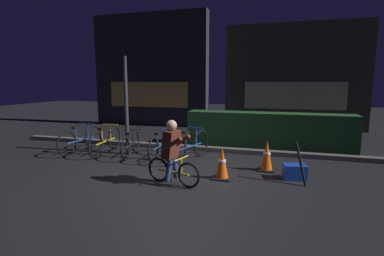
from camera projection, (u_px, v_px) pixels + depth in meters
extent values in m
plane|color=black|center=(175.00, 173.00, 6.43)|extent=(40.00, 40.00, 0.00)
cube|color=#56544F|center=(201.00, 148.00, 8.51)|extent=(12.00, 0.24, 0.12)
cube|color=#214723|center=(268.00, 130.00, 8.77)|extent=(4.80, 0.70, 1.05)
cube|color=#262328|center=(150.00, 70.00, 13.21)|extent=(5.25, 0.50, 4.91)
cube|color=#E5B751|center=(148.00, 94.00, 13.12)|extent=(3.68, 0.04, 1.10)
cube|color=#42382D|center=(294.00, 77.00, 12.17)|extent=(5.64, 0.50, 4.30)
cube|color=#BFCC8C|center=(294.00, 96.00, 12.03)|extent=(3.95, 0.04, 1.10)
cylinder|color=#2D2D33|center=(126.00, 106.00, 7.88)|extent=(0.10, 0.10, 2.61)
torus|color=black|center=(94.00, 137.00, 8.73)|extent=(0.11, 0.68, 0.68)
torus|color=black|center=(67.00, 144.00, 7.80)|extent=(0.11, 0.68, 0.68)
cylinder|color=#19479E|center=(81.00, 140.00, 8.27)|extent=(0.14, 1.02, 0.04)
cylinder|color=#19479E|center=(76.00, 134.00, 8.08)|extent=(0.03, 0.03, 0.38)
cube|color=black|center=(75.00, 127.00, 8.05)|extent=(0.12, 0.21, 0.05)
cylinder|color=#19479E|center=(88.00, 131.00, 8.49)|extent=(0.03, 0.03, 0.43)
cylinder|color=#19479E|center=(87.00, 124.00, 8.46)|extent=(0.46, 0.07, 0.02)
torus|color=black|center=(115.00, 138.00, 8.60)|extent=(0.09, 0.68, 0.68)
torus|color=black|center=(96.00, 145.00, 7.62)|extent=(0.09, 0.68, 0.68)
cylinder|color=gold|center=(106.00, 141.00, 8.11)|extent=(0.10, 1.01, 0.04)
cylinder|color=gold|center=(102.00, 136.00, 7.91)|extent=(0.03, 0.03, 0.38)
cube|color=black|center=(102.00, 129.00, 7.88)|extent=(0.11, 0.21, 0.05)
cylinder|color=gold|center=(110.00, 132.00, 8.35)|extent=(0.03, 0.03, 0.43)
cylinder|color=gold|center=(110.00, 124.00, 8.31)|extent=(0.46, 0.05, 0.02)
torus|color=black|center=(136.00, 141.00, 8.28)|extent=(0.16, 0.60, 0.60)
torus|color=black|center=(125.00, 149.00, 7.40)|extent=(0.16, 0.60, 0.60)
cylinder|color=black|center=(131.00, 145.00, 7.84)|extent=(0.20, 0.89, 0.04)
cylinder|color=black|center=(129.00, 140.00, 7.66)|extent=(0.03, 0.03, 0.34)
cube|color=black|center=(128.00, 133.00, 7.63)|extent=(0.14, 0.22, 0.05)
cylinder|color=black|center=(133.00, 136.00, 8.05)|extent=(0.03, 0.03, 0.38)
cylinder|color=black|center=(133.00, 129.00, 8.02)|extent=(0.46, 0.11, 0.02)
torus|color=black|center=(166.00, 142.00, 8.07)|extent=(0.07, 0.64, 0.64)
torus|color=black|center=(153.00, 150.00, 7.16)|extent=(0.07, 0.64, 0.64)
cylinder|color=#19479E|center=(160.00, 146.00, 7.62)|extent=(0.08, 0.95, 0.04)
cylinder|color=#19479E|center=(158.00, 140.00, 7.43)|extent=(0.03, 0.03, 0.36)
cube|color=black|center=(158.00, 133.00, 7.40)|extent=(0.11, 0.20, 0.05)
cylinder|color=#19479E|center=(163.00, 136.00, 7.84)|extent=(0.03, 0.03, 0.40)
cylinder|color=#19479E|center=(163.00, 129.00, 7.81)|extent=(0.46, 0.04, 0.02)
torus|color=black|center=(201.00, 143.00, 7.85)|extent=(0.24, 0.68, 0.70)
torus|color=black|center=(178.00, 150.00, 6.99)|extent=(0.24, 0.68, 0.70)
cylinder|color=#19479E|center=(190.00, 147.00, 7.42)|extent=(0.34, 1.01, 0.04)
cylinder|color=#19479E|center=(186.00, 140.00, 7.24)|extent=(0.03, 0.03, 0.39)
cube|color=black|center=(186.00, 132.00, 7.21)|extent=(0.15, 0.22, 0.05)
cylinder|color=#19479E|center=(196.00, 136.00, 7.62)|extent=(0.03, 0.03, 0.44)
cylinder|color=#19479E|center=(196.00, 128.00, 7.58)|extent=(0.45, 0.16, 0.02)
cube|color=black|center=(222.00, 178.00, 6.04)|extent=(0.36, 0.36, 0.03)
cone|color=#EA560F|center=(222.00, 162.00, 5.99)|extent=(0.26, 0.26, 0.62)
cylinder|color=white|center=(222.00, 161.00, 5.98)|extent=(0.16, 0.16, 0.05)
cube|color=black|center=(266.00, 170.00, 6.60)|extent=(0.36, 0.36, 0.03)
cone|color=#EA560F|center=(267.00, 155.00, 6.54)|extent=(0.26, 0.26, 0.65)
cylinder|color=white|center=(267.00, 153.00, 6.54)|extent=(0.16, 0.16, 0.05)
cube|color=#193DB7|center=(295.00, 172.00, 5.99)|extent=(0.49, 0.39, 0.30)
torus|color=black|center=(189.00, 175.00, 5.48)|extent=(0.48, 0.16, 0.48)
torus|color=black|center=(158.00, 169.00, 5.84)|extent=(0.48, 0.16, 0.48)
cylinder|color=gold|center=(173.00, 172.00, 5.66)|extent=(0.69, 0.21, 0.04)
cylinder|color=gold|center=(168.00, 165.00, 5.70)|extent=(0.03, 0.03, 0.26)
cube|color=black|center=(168.00, 158.00, 5.68)|extent=(0.22, 0.15, 0.05)
cylinder|color=gold|center=(181.00, 166.00, 5.54)|extent=(0.03, 0.03, 0.30)
cylinder|color=gold|center=(181.00, 158.00, 5.52)|extent=(0.14, 0.45, 0.02)
cylinder|color=navy|center=(175.00, 168.00, 5.75)|extent=(0.16, 0.23, 0.42)
cylinder|color=navy|center=(169.00, 170.00, 5.58)|extent=(0.16, 0.23, 0.42)
cube|color=#512319|center=(171.00, 144.00, 5.60)|extent=(0.33, 0.38, 0.54)
sphere|color=tan|center=(172.00, 125.00, 5.53)|extent=(0.20, 0.20, 0.20)
cylinder|color=#512319|center=(181.00, 141.00, 5.64)|extent=(0.40, 0.18, 0.29)
cylinder|color=#512319|center=(173.00, 144.00, 5.40)|extent=(0.40, 0.18, 0.29)
ellipsoid|color=maroon|center=(174.00, 144.00, 5.81)|extent=(0.35, 0.23, 0.24)
cylinder|color=black|center=(301.00, 163.00, 5.69)|extent=(0.26, 0.35, 0.80)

